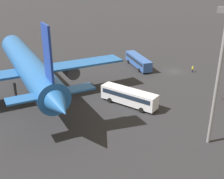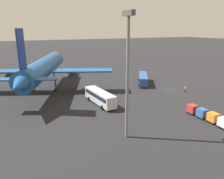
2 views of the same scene
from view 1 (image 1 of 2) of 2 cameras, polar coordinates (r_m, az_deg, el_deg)
The scene contains 6 objects.
ground_plane at distance 76.90m, azimuth 12.43°, elevation 3.63°, with size 600.00×600.00×0.00m, color #232326.
airplane at distance 60.00m, azimuth -16.55°, elevation 4.49°, with size 45.24×38.80×18.00m.
shuttle_bus_near at distance 78.38m, azimuth 5.34°, elevation 5.88°, with size 12.32×9.04×3.05m.
shuttle_bus_far at distance 55.73m, azimuth 3.43°, elevation -1.32°, with size 12.15×3.64×3.26m.
worker_person at distance 77.14m, azimuth 16.04°, elevation 4.01°, with size 0.38×0.38×1.74m.
light_pole at distance 42.27m, azimuth 21.02°, elevation 4.17°, with size 2.80×0.70×20.58m.
Camera 1 is at (-32.83, 64.88, 25.04)m, focal length 45.00 mm.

